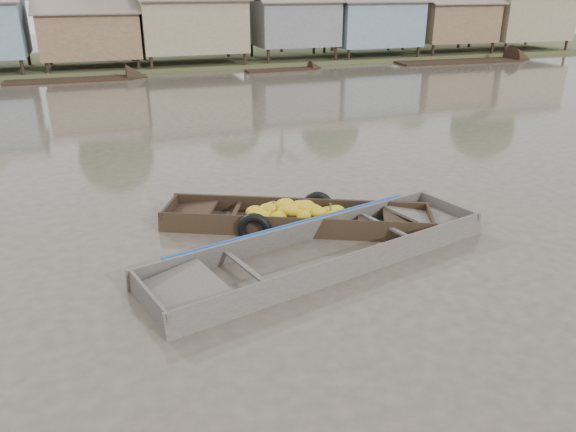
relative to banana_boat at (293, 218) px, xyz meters
name	(u,v)px	position (x,y,z in m)	size (l,w,h in m)	color
ground	(332,270)	(-0.01, -2.30, -0.19)	(120.00, 120.00, 0.00)	#453F35
riverbank	(192,15)	(3.02, 29.56, 2.88)	(120.00, 12.47, 10.22)	#384723
banana_boat	(293,218)	(0.00, 0.00, 0.00)	(6.14, 3.87, 0.84)	black
viewer_boat	(322,256)	(0.00, -1.78, -0.13)	(7.66, 3.76, 0.60)	#3C3733
distant_boats	(381,72)	(13.24, 21.02, -0.24)	(36.37, 15.23, 0.35)	black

